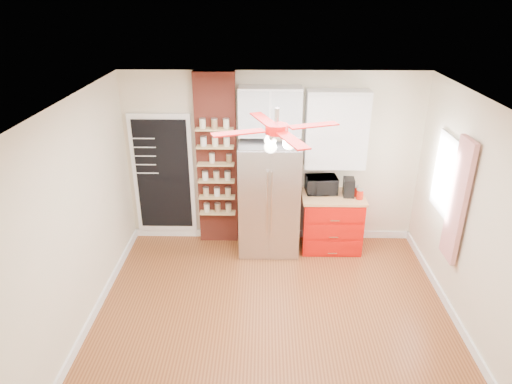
{
  "coord_description": "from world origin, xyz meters",
  "views": [
    {
      "loc": [
        -0.13,
        -4.59,
        3.78
      ],
      "look_at": [
        -0.23,
        0.9,
        1.3
      ],
      "focal_mm": 32.0,
      "sensor_mm": 36.0,
      "label": 1
    }
  ],
  "objects_px": {
    "ceiling_fan": "(277,129)",
    "pantry_jar_oats": "(212,158)",
    "fridge": "(269,198)",
    "red_cabinet": "(331,222)",
    "canister_left": "(360,195)",
    "coffee_maker": "(349,187)",
    "toaster_oven": "(321,185)"
  },
  "relations": [
    {
      "from": "red_cabinet",
      "to": "canister_left",
      "type": "bearing_deg",
      "value": -17.64
    },
    {
      "from": "ceiling_fan",
      "to": "pantry_jar_oats",
      "type": "height_order",
      "value": "ceiling_fan"
    },
    {
      "from": "ceiling_fan",
      "to": "red_cabinet",
      "type": "bearing_deg",
      "value": 61.29
    },
    {
      "from": "red_cabinet",
      "to": "fridge",
      "type": "bearing_deg",
      "value": -177.05
    },
    {
      "from": "ceiling_fan",
      "to": "pantry_jar_oats",
      "type": "xyz_separation_m",
      "value": [
        -0.91,
        1.8,
        -0.98
      ]
    },
    {
      "from": "fridge",
      "to": "canister_left",
      "type": "height_order",
      "value": "fridge"
    },
    {
      "from": "red_cabinet",
      "to": "pantry_jar_oats",
      "type": "relative_size",
      "value": 6.61
    },
    {
      "from": "red_cabinet",
      "to": "toaster_oven",
      "type": "xyz_separation_m",
      "value": [
        -0.18,
        0.11,
        0.58
      ]
    },
    {
      "from": "fridge",
      "to": "ceiling_fan",
      "type": "xyz_separation_m",
      "value": [
        0.05,
        -1.63,
        1.55
      ]
    },
    {
      "from": "fridge",
      "to": "red_cabinet",
      "type": "distance_m",
      "value": 1.06
    },
    {
      "from": "red_cabinet",
      "to": "coffee_maker",
      "type": "bearing_deg",
      "value": -0.31
    },
    {
      "from": "fridge",
      "to": "toaster_oven",
      "type": "height_order",
      "value": "fridge"
    },
    {
      "from": "fridge",
      "to": "canister_left",
      "type": "relative_size",
      "value": 12.15
    },
    {
      "from": "toaster_oven",
      "to": "coffee_maker",
      "type": "bearing_deg",
      "value": -20.08
    },
    {
      "from": "toaster_oven",
      "to": "pantry_jar_oats",
      "type": "xyz_separation_m",
      "value": [
        -1.65,
        0.01,
        0.42
      ]
    },
    {
      "from": "ceiling_fan",
      "to": "fridge",
      "type": "bearing_deg",
      "value": 91.76
    },
    {
      "from": "canister_left",
      "to": "pantry_jar_oats",
      "type": "relative_size",
      "value": 1.01
    },
    {
      "from": "coffee_maker",
      "to": "pantry_jar_oats",
      "type": "bearing_deg",
      "value": -179.94
    },
    {
      "from": "fridge",
      "to": "pantry_jar_oats",
      "type": "xyz_separation_m",
      "value": [
        -0.86,
        0.17,
        0.57
      ]
    },
    {
      "from": "ceiling_fan",
      "to": "canister_left",
      "type": "height_order",
      "value": "ceiling_fan"
    },
    {
      "from": "pantry_jar_oats",
      "to": "coffee_maker",
      "type": "bearing_deg",
      "value": -3.37
    },
    {
      "from": "coffee_maker",
      "to": "pantry_jar_oats",
      "type": "xyz_separation_m",
      "value": [
        -2.05,
        0.12,
        0.4
      ]
    },
    {
      "from": "fridge",
      "to": "toaster_oven",
      "type": "xyz_separation_m",
      "value": [
        0.79,
        0.16,
        0.15
      ]
    },
    {
      "from": "fridge",
      "to": "ceiling_fan",
      "type": "distance_m",
      "value": 2.25
    },
    {
      "from": "ceiling_fan",
      "to": "toaster_oven",
      "type": "xyz_separation_m",
      "value": [
        0.74,
        1.79,
        -1.4
      ]
    },
    {
      "from": "red_cabinet",
      "to": "toaster_oven",
      "type": "distance_m",
      "value": 0.61
    },
    {
      "from": "toaster_oven",
      "to": "pantry_jar_oats",
      "type": "distance_m",
      "value": 1.7
    },
    {
      "from": "red_cabinet",
      "to": "canister_left",
      "type": "xyz_separation_m",
      "value": [
        0.37,
        -0.12,
        0.52
      ]
    },
    {
      "from": "ceiling_fan",
      "to": "coffee_maker",
      "type": "relative_size",
      "value": 5.05
    },
    {
      "from": "coffee_maker",
      "to": "toaster_oven",
      "type": "bearing_deg",
      "value": 168.41
    },
    {
      "from": "fridge",
      "to": "pantry_jar_oats",
      "type": "bearing_deg",
      "value": 168.82
    },
    {
      "from": "canister_left",
      "to": "red_cabinet",
      "type": "bearing_deg",
      "value": 162.36
    }
  ]
}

